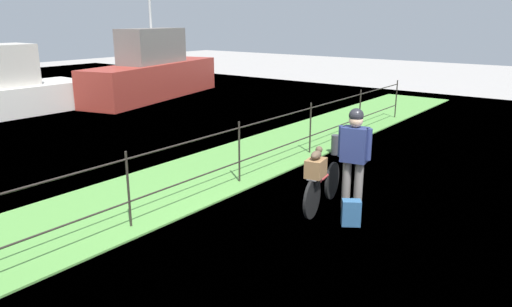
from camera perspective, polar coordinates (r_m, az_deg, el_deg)
name	(u,v)px	position (r m, az deg, el deg)	size (l,w,h in m)	color
ground_plane	(310,239)	(6.97, 6.48, -10.09)	(60.00, 60.00, 0.00)	#9E9993
grass_strip	(158,191)	(8.88, -11.50, -4.41)	(27.00, 2.40, 0.03)	#569342
iron_fence	(190,163)	(8.07, -7.78, -1.16)	(18.04, 0.04, 1.19)	#28231E
bicycle_main	(322,188)	(7.95, 7.86, -4.12)	(1.59, 0.33, 0.65)	black
wooden_crate	(316,168)	(7.50, 7.09, -1.71)	(0.36, 0.26, 0.28)	brown
terrier_dog	(317,154)	(7.46, 7.22, -0.05)	(0.32, 0.19, 0.18)	#4C3D2D
cyclist_person	(354,150)	(7.78, 11.58, 0.35)	(0.32, 0.53, 1.68)	slate
backpack_on_paving	(351,213)	(7.44, 11.21, -6.90)	(0.28, 0.18, 0.40)	#28517A
mooring_bollard	(335,145)	(11.17, 9.40, 1.03)	(0.20, 0.20, 0.45)	#38383D
moored_boat_mid	(154,72)	(19.45, -12.06, 9.38)	(7.10, 3.29, 4.25)	#9E3328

